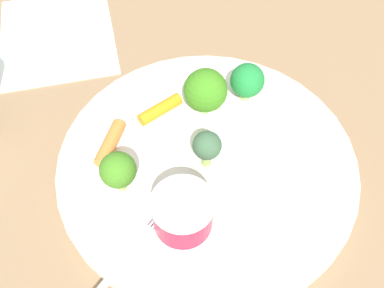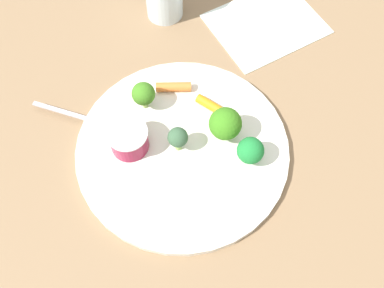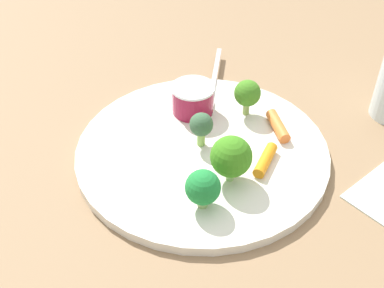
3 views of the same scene
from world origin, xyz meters
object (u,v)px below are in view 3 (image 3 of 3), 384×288
object	(u,v)px
carrot_stick_1	(278,126)
fork	(214,80)
sauce_cup	(193,99)
broccoli_floret_1	(231,157)
broccoli_floret_0	(204,125)
broccoli_floret_3	(203,188)
plate	(202,151)
broccoli_floret_2	(247,94)
carrot_stick_0	(265,160)

from	to	relation	value
carrot_stick_1	fork	size ratio (longest dim) A/B	0.33
sauce_cup	broccoli_floret_1	distance (m)	0.13
broccoli_floret_0	carrot_stick_1	xyz separation A→B (m)	(0.00, -0.10, -0.02)
broccoli_floret_3	carrot_stick_1	bearing A→B (deg)	-51.75
plate	broccoli_floret_2	distance (m)	0.10
broccoli_floret_0	fork	xyz separation A→B (m)	(0.13, -0.05, -0.03)
broccoli_floret_0	broccoli_floret_3	size ratio (longest dim) A/B	0.98
fork	carrot_stick_0	bearing A→B (deg)	-177.86
broccoli_floret_3	carrot_stick_0	distance (m)	0.10
fork	carrot_stick_1	bearing A→B (deg)	-160.72
broccoli_floret_2	broccoli_floret_3	world-z (taller)	broccoli_floret_2
carrot_stick_0	fork	size ratio (longest dim) A/B	0.32
broccoli_floret_2	plate	bearing A→B (deg)	124.83
broccoli_floret_3	broccoli_floret_0	bearing A→B (deg)	-16.41
broccoli_floret_3	carrot_stick_1	size ratio (longest dim) A/B	0.86
sauce_cup	carrot_stick_1	size ratio (longest dim) A/B	1.06
sauce_cup	broccoli_floret_2	xyz separation A→B (m)	(-0.02, -0.07, 0.01)
plate	broccoli_floret_3	distance (m)	0.10
fork	broccoli_floret_0	bearing A→B (deg)	158.35
broccoli_floret_0	fork	distance (m)	0.14
broccoli_floret_1	broccoli_floret_2	size ratio (longest dim) A/B	1.16
carrot_stick_0	fork	bearing A→B (deg)	2.14
carrot_stick_0	carrot_stick_1	xyz separation A→B (m)	(0.05, -0.04, 0.00)
broccoli_floret_1	broccoli_floret_3	size ratio (longest dim) A/B	1.24
plate	carrot_stick_1	size ratio (longest dim) A/B	5.70
broccoli_floret_0	broccoli_floret_3	bearing A→B (deg)	163.59
fork	broccoli_floret_3	bearing A→B (deg)	160.54
broccoli_floret_2	broccoli_floret_3	bearing A→B (deg)	145.31
sauce_cup	carrot_stick_0	distance (m)	0.13
sauce_cup	carrot_stick_1	bearing A→B (deg)	-125.62
broccoli_floret_1	carrot_stick_0	distance (m)	0.06
broccoli_floret_0	broccoli_floret_1	distance (m)	0.07
broccoli_floret_0	fork	size ratio (longest dim) A/B	0.28
broccoli_floret_1	broccoli_floret_2	bearing A→B (deg)	-27.58
carrot_stick_1	broccoli_floret_2	bearing A→B (deg)	31.49
broccoli_floret_3	broccoli_floret_1	bearing A→B (deg)	-52.75
plate	broccoli_floret_1	xyz separation A→B (m)	(-0.06, -0.01, 0.04)
sauce_cup	broccoli_floret_0	bearing A→B (deg)	176.42
plate	fork	size ratio (longest dim) A/B	1.87
broccoli_floret_0	broccoli_floret_3	distance (m)	0.10
broccoli_floret_0	broccoli_floret_1	size ratio (longest dim) A/B	0.79
sauce_cup	fork	xyz separation A→B (m)	(0.06, -0.05, -0.02)
plate	broccoli_floret_2	bearing A→B (deg)	-55.17
plate	broccoli_floret_3	xyz separation A→B (m)	(-0.09, 0.02, 0.03)
carrot_stick_0	broccoli_floret_1	bearing A→B (deg)	105.47
sauce_cup	broccoli_floret_1	world-z (taller)	broccoli_floret_1
carrot_stick_1	plate	bearing A→B (deg)	94.27
broccoli_floret_0	broccoli_floret_3	xyz separation A→B (m)	(-0.10, 0.03, -0.00)
plate	carrot_stick_1	distance (m)	0.10
broccoli_floret_1	broccoli_floret_3	bearing A→B (deg)	127.25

